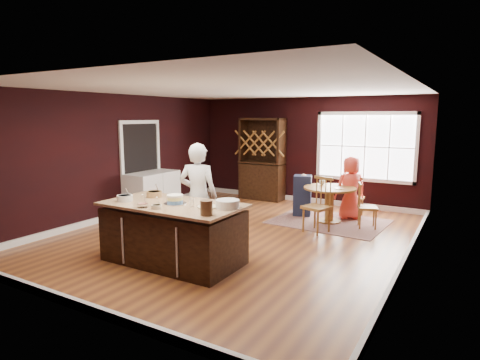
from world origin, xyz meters
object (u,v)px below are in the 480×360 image
Objects in this scene: dining_table at (330,197)px; toddler at (303,179)px; baker at (198,196)px; washer at (143,195)px; chair_south at (317,205)px; kitchen_island at (173,234)px; seated_woman at (350,188)px; high_chair at (302,195)px; chair_north at (355,196)px; hutch at (262,159)px; layer_cake at (175,199)px; chair_east at (368,205)px; dryer at (162,190)px.

toddler reaches higher than dining_table.
washer is at bearing -44.63° from baker.
kitchen_island is at bearing -98.22° from chair_south.
seated_woman is (0.28, 1.36, 0.14)m from chair_south.
kitchen_island is at bearing -116.76° from high_chair.
chair_north reaches higher than dining_table.
washer is at bearing -117.22° from hutch.
toddler is at bearing 31.22° from washer.
toddler reaches higher than kitchen_island.
layer_cake is at bearing -97.66° from toddler.
washer is at bearing 141.77° from kitchen_island.
layer_cake is at bearing -115.87° from high_chair.
chair_east is 0.79m from seated_woman.
washer is 0.64m from dryer.
chair_east is at bearing 94.23° from seated_woman.
chair_south reaches higher than kitchen_island.
chair_east is at bearing -29.81° from high_chair.
baker reaches higher than chair_east.
chair_south reaches higher than high_chair.
washer is (-1.51, -2.94, -0.62)m from hutch.
toddler is at bearing 81.46° from kitchen_island.
toddler is 3.63m from washer.
seated_woman reaches higher than toddler.
layer_cake is 0.36× the size of high_chair.
baker is (-1.38, -2.77, 0.36)m from dining_table.
chair_south reaches higher than dining_table.
chair_north is at bearing 69.48° from layer_cake.
hutch is at bearing -57.05° from seated_woman.
chair_east is (2.07, 3.44, -0.53)m from layer_cake.
hutch is 3.36m from washer.
seated_woman is 1.06m from high_chair.
seated_woman reaches higher than kitchen_island.
kitchen_island is 8.27× the size of toddler.
dining_table is 3.12m from baker.
chair_east is at bearing 64.65° from chair_south.
layer_cake is at bearing 80.86° from baker.
seated_woman is (0.30, 0.49, 0.15)m from dining_table.
hutch is (-2.35, 2.29, 0.55)m from chair_south.
kitchen_island is at bearing 63.74° from chair_north.
washer reaches higher than kitchen_island.
layer_cake is at bearing -77.87° from hutch.
chair_south is at bearing -74.43° from high_chair.
seated_woman is at bearing 58.51° from dining_table.
seated_woman reaches higher than dining_table.
seated_woman is at bearing -19.39° from hutch.
seated_woman reaches higher than dryer.
dryer is (0.00, 0.64, 0.00)m from washer.
toddler is (-1.08, -0.42, 0.35)m from chair_north.
washer is at bearing 88.40° from chair_east.
dining_table is 4.13m from washer.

